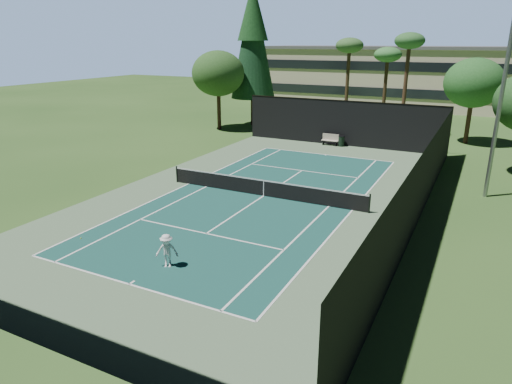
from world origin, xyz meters
TOP-DOWN VIEW (x-y plane):
  - ground at (0.00, 0.00)m, footprint 160.00×160.00m
  - apron_slab at (0.00, 0.00)m, footprint 18.00×32.00m
  - court_surface at (0.00, 0.00)m, footprint 10.97×23.77m
  - court_lines at (0.00, 0.00)m, footprint 11.07×23.87m
  - tennis_net at (0.00, 0.00)m, footprint 12.90×0.10m
  - fence at (0.00, 0.06)m, footprint 18.04×32.05m
  - player at (0.42, -10.01)m, footprint 1.08×0.89m
  - tennis_ball_a at (-5.00, -9.60)m, footprint 0.07×0.07m
  - tennis_ball_b at (-4.47, 1.05)m, footprint 0.06×0.06m
  - tennis_ball_c at (1.44, 1.64)m, footprint 0.07×0.07m
  - tennis_ball_d at (-5.20, 2.66)m, footprint 0.08×0.08m
  - park_bench at (-0.88, 15.58)m, footprint 1.50×0.45m
  - trash_bin at (0.16, 15.56)m, footprint 0.56×0.56m
  - pine_tree at (-12.00, 22.00)m, footprint 4.80×4.80m
  - palm_a at (-2.00, 24.00)m, footprint 2.80×2.80m
  - palm_b at (1.50, 26.00)m, footprint 2.80×2.80m
  - palm_c at (4.00, 23.00)m, footprint 2.80×2.80m
  - decid_tree_a at (10.00, 22.00)m, footprint 5.12×5.12m
  - decid_tree_c at (-14.00, 18.00)m, footprint 5.44×5.44m
  - campus_building at (0.00, 45.98)m, footprint 40.50×12.50m
  - light_pole at (12.00, 6.00)m, footprint 0.90×0.25m

SIDE VIEW (x-z plane):
  - ground at x=0.00m, z-range 0.00..0.00m
  - apron_slab at x=0.00m, z-range 0.00..0.01m
  - court_surface at x=0.00m, z-range 0.01..0.02m
  - court_lines at x=0.00m, z-range 0.02..0.02m
  - tennis_ball_b at x=-4.47m, z-range 0.00..0.06m
  - tennis_ball_c at x=1.44m, z-range 0.00..0.07m
  - tennis_ball_a at x=-5.00m, z-range 0.00..0.07m
  - tennis_ball_d at x=-5.20m, z-range 0.00..0.08m
  - trash_bin at x=0.16m, z-range 0.01..0.95m
  - park_bench at x=-0.88m, z-range 0.03..1.06m
  - tennis_net at x=0.00m, z-range 0.01..1.11m
  - player at x=0.42m, z-range 0.00..1.46m
  - fence at x=0.00m, z-range -0.01..4.02m
  - campus_building at x=0.00m, z-range 0.06..8.36m
  - decid_tree_a at x=10.00m, z-range 1.61..9.23m
  - decid_tree_c at x=-14.00m, z-range 1.72..9.81m
  - light_pole at x=12.00m, z-range 0.35..12.57m
  - palm_b at x=1.50m, z-range 3.15..11.57m
  - palm_a at x=-2.00m, z-range 3.53..12.85m
  - palm_c at x=4.00m, z-range 3.72..13.49m
  - pine_tree at x=-12.00m, z-range 2.05..17.05m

